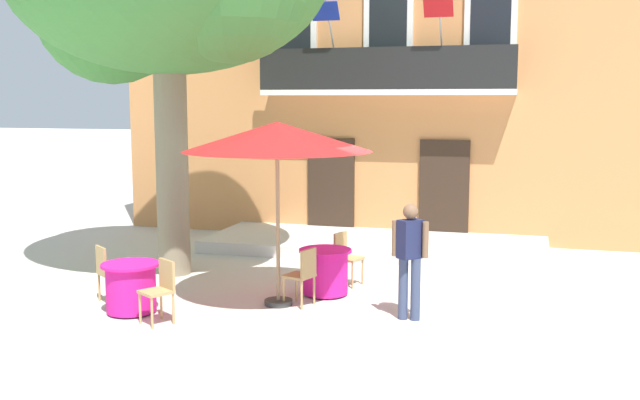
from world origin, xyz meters
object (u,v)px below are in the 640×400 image
object	(u,v)px
pedestrian_near_entrance	(410,255)
cafe_table_near_tree	(131,287)
cafe_chair_middle_0	(345,255)
cafe_umbrella	(277,137)
cafe_chair_middle_1	(303,273)
cafe_table_middle	(325,271)
cafe_chair_near_tree_1	(108,270)
cafe_chair_near_tree_0	(161,287)

from	to	relation	value
pedestrian_near_entrance	cafe_table_near_tree	bearing A→B (deg)	-168.72
pedestrian_near_entrance	cafe_chair_middle_0	bearing A→B (deg)	128.85
cafe_umbrella	pedestrian_near_entrance	distance (m)	2.66
cafe_table_near_tree	cafe_chair_middle_1	world-z (taller)	cafe_chair_middle_1
cafe_table_near_tree	cafe_table_middle	xyz separation A→B (m)	(2.52, 1.79, 0.00)
cafe_chair_near_tree_1	cafe_chair_middle_1	size ratio (longest dim) A/B	1.00
cafe_chair_near_tree_1	pedestrian_near_entrance	bearing A→B (deg)	4.95
cafe_umbrella	cafe_chair_near_tree_1	bearing A→B (deg)	-166.86
cafe_table_near_tree	cafe_chair_near_tree_0	distance (m)	0.77
cafe_chair_near_tree_0	cafe_table_middle	bearing A→B (deg)	48.97
cafe_chair_middle_0	cafe_chair_near_tree_0	bearing A→B (deg)	-124.95
cafe_chair_near_tree_0	cafe_chair_middle_0	xyz separation A→B (m)	(2.00, 2.86, 0.00)
cafe_chair_near_tree_0	cafe_table_middle	size ratio (longest dim) A/B	1.05
cafe_chair_near_tree_1	cafe_chair_middle_1	xyz separation A→B (m)	(3.01, 0.65, 0.00)
cafe_chair_middle_1	cafe_umbrella	size ratio (longest dim) A/B	0.31
cafe_table_middle	cafe_umbrella	size ratio (longest dim) A/B	0.30
cafe_chair_middle_1	pedestrian_near_entrance	xyz separation A→B (m)	(1.69, -0.24, 0.43)
cafe_chair_middle_0	cafe_chair_middle_1	size ratio (longest dim) A/B	1.00
cafe_chair_middle_0	cafe_umbrella	world-z (taller)	cafe_umbrella
cafe_chair_middle_0	cafe_umbrella	distance (m)	2.67
cafe_table_near_tree	pedestrian_near_entrance	distance (m)	4.18
cafe_chair_middle_0	cafe_table_middle	bearing A→B (deg)	-101.68
cafe_chair_near_tree_1	cafe_chair_middle_1	bearing A→B (deg)	12.21
cafe_table_near_tree	cafe_chair_near_tree_0	bearing A→B (deg)	-26.11
cafe_chair_near_tree_0	cafe_umbrella	size ratio (longest dim) A/B	0.31
cafe_chair_near_tree_0	cafe_chair_middle_0	size ratio (longest dim) A/B	1.00
cafe_chair_near_tree_0	cafe_chair_near_tree_1	world-z (taller)	same
cafe_chair_middle_0	cafe_chair_middle_1	distance (m)	1.51
cafe_table_middle	cafe_chair_middle_1	bearing A→B (deg)	-101.88
cafe_chair_middle_0	pedestrian_near_entrance	bearing A→B (deg)	-51.15
cafe_chair_middle_0	pedestrian_near_entrance	distance (m)	2.25
cafe_table_near_tree	cafe_chair_middle_1	bearing A→B (deg)	23.97
cafe_chair_middle_0	pedestrian_near_entrance	xyz separation A→B (m)	(1.38, -1.72, 0.43)
cafe_table_near_tree	cafe_chair_middle_0	world-z (taller)	cafe_chair_middle_0
cafe_chair_near_tree_1	cafe_chair_middle_0	xyz separation A→B (m)	(3.31, 2.13, 0.00)
cafe_table_middle	cafe_table_near_tree	bearing A→B (deg)	-144.64
cafe_chair_near_tree_0	cafe_umbrella	world-z (taller)	cafe_umbrella
cafe_table_near_tree	cafe_chair_middle_0	xyz separation A→B (m)	(2.68, 2.53, 0.14)
cafe_table_near_tree	cafe_chair_near_tree_1	distance (m)	0.77
cafe_umbrella	cafe_table_middle	bearing A→B (deg)	55.02
cafe_umbrella	pedestrian_near_entrance	world-z (taller)	cafe_umbrella
cafe_chair_middle_1	cafe_umbrella	distance (m)	2.12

